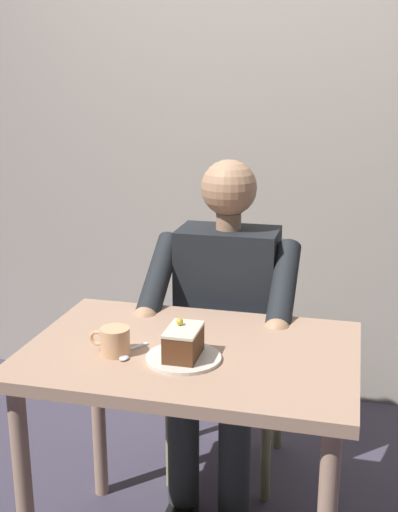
# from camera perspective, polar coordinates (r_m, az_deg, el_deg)

# --- Properties ---
(cafe_rear_panel) EXTENTS (6.40, 0.12, 3.00)m
(cafe_rear_panel) POSITION_cam_1_polar(r_m,az_deg,el_deg) (2.97, 5.79, 15.58)
(cafe_rear_panel) COLOR #B6AA9D
(cafe_rear_panel) RESTS_ON ground
(dining_table) EXTENTS (0.96, 0.65, 0.74)m
(dining_table) POSITION_cam_1_polar(r_m,az_deg,el_deg) (1.91, -0.72, -11.19)
(dining_table) COLOR tan
(dining_table) RESTS_ON ground
(chair) EXTENTS (0.42, 0.42, 0.90)m
(chair) POSITION_cam_1_polar(r_m,az_deg,el_deg) (2.52, 2.96, -7.83)
(chair) COLOR tan
(chair) RESTS_ON ground
(seated_person) EXTENTS (0.53, 0.58, 1.23)m
(seated_person) POSITION_cam_1_polar(r_m,az_deg,el_deg) (2.31, 2.17, -6.22)
(seated_person) COLOR black
(seated_person) RESTS_ON ground
(dessert_plate) EXTENTS (0.21, 0.21, 0.01)m
(dessert_plate) POSITION_cam_1_polar(r_m,az_deg,el_deg) (1.79, -1.48, -9.11)
(dessert_plate) COLOR silver
(dessert_plate) RESTS_ON dining_table
(cake_slice) EXTENTS (0.09, 0.14, 0.10)m
(cake_slice) POSITION_cam_1_polar(r_m,az_deg,el_deg) (1.77, -1.49, -7.72)
(cake_slice) COLOR #59321A
(cake_slice) RESTS_ON dessert_plate
(coffee_cup) EXTENTS (0.12, 0.08, 0.08)m
(coffee_cup) POSITION_cam_1_polar(r_m,az_deg,el_deg) (1.82, -7.59, -7.52)
(coffee_cup) COLOR tan
(coffee_cup) RESTS_ON dining_table
(dessert_spoon) EXTENTS (0.07, 0.14, 0.01)m
(dessert_spoon) POSITION_cam_1_polar(r_m,az_deg,el_deg) (1.83, -6.38, -8.69)
(dessert_spoon) COLOR silver
(dessert_spoon) RESTS_ON dining_table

